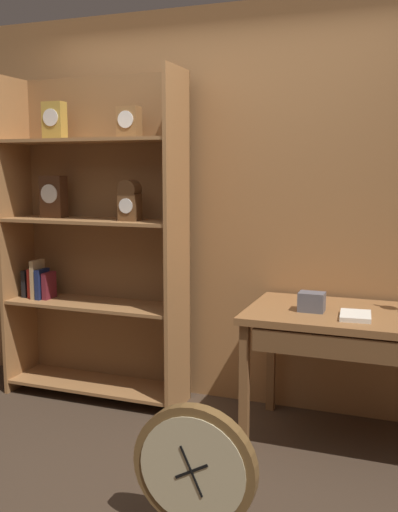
{
  "coord_description": "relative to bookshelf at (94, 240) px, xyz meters",
  "views": [
    {
      "loc": [
        1.17,
        -2.3,
        1.56
      ],
      "look_at": [
        0.02,
        0.76,
        1.08
      ],
      "focal_mm": 41.12,
      "sensor_mm": 36.0,
      "label": 1
    }
  ],
  "objects": [
    {
      "name": "back_wood_panel",
      "position": [
        0.89,
        0.26,
        0.22
      ],
      "size": [
        4.8,
        0.05,
        2.6
      ],
      "primitive_type": "cube",
      "color": "#9E6B3D",
      "rests_on": "ground"
    },
    {
      "name": "ground_plane",
      "position": [
        0.89,
        -1.14,
        -1.08
      ],
      "size": [
        10.0,
        10.0,
        0.0
      ],
      "primitive_type": "plane",
      "color": "#3D2D21"
    },
    {
      "name": "round_clock_large",
      "position": [
        1.22,
        -1.28,
        -0.79
      ],
      "size": [
        0.55,
        0.11,
        0.59
      ],
      "color": "brown",
      "rests_on": "ground"
    },
    {
      "name": "workbench",
      "position": [
        1.85,
        -0.19,
        -0.39
      ],
      "size": [
        1.38,
        0.73,
        0.77
      ],
      "color": "brown",
      "rests_on": "ground"
    },
    {
      "name": "open_repair_manual",
      "position": [
        1.77,
        -0.29,
        -0.3
      ],
      "size": [
        0.18,
        0.23,
        0.02
      ],
      "primitive_type": "cube",
      "rotation": [
        0.0,
        0.0,
        0.09
      ],
      "color": "silver",
      "rests_on": "workbench"
    },
    {
      "name": "bookshelf",
      "position": [
        0.0,
        0.0,
        0.0
      ],
      "size": [
        1.26,
        0.38,
        2.18
      ],
      "color": "#9E6B3D",
      "rests_on": "ground"
    },
    {
      "name": "toolbox_small",
      "position": [
        1.52,
        -0.22,
        -0.26
      ],
      "size": [
        0.14,
        0.11,
        0.11
      ],
      "primitive_type": "cube",
      "color": "#595960",
      "rests_on": "workbench"
    }
  ]
}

